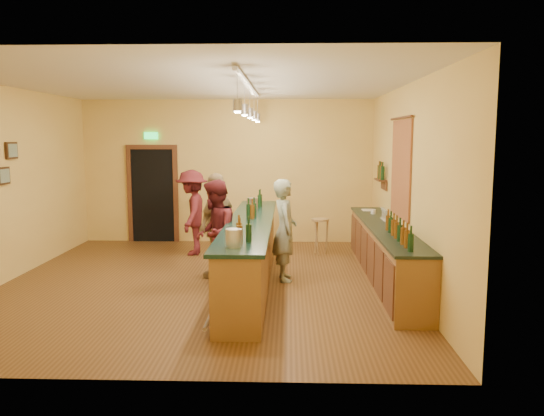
{
  "coord_description": "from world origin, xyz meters",
  "views": [
    {
      "loc": [
        1.39,
        -8.39,
        2.37
      ],
      "look_at": [
        1.11,
        0.2,
        1.22
      ],
      "focal_mm": 35.0,
      "sensor_mm": 36.0,
      "label": 1
    }
  ],
  "objects_px": {
    "bartender": "(285,230)",
    "customer_b": "(218,225)",
    "back_counter": "(385,253)",
    "customer_c": "(192,212)",
    "customer_a": "(215,234)",
    "tasting_bar": "(250,247)",
    "bar_stool": "(320,226)"
  },
  "relations": [
    {
      "from": "back_counter",
      "to": "customer_a",
      "type": "relative_size",
      "value": 2.66
    },
    {
      "from": "customer_c",
      "to": "bar_stool",
      "type": "relative_size",
      "value": 2.34
    },
    {
      "from": "customer_a",
      "to": "bartender",
      "type": "bearing_deg",
      "value": 110.23
    },
    {
      "from": "back_counter",
      "to": "bartender",
      "type": "relative_size",
      "value": 2.69
    },
    {
      "from": "bartender",
      "to": "customer_c",
      "type": "bearing_deg",
      "value": 36.8
    },
    {
      "from": "bartender",
      "to": "customer_a",
      "type": "distance_m",
      "value": 1.18
    },
    {
      "from": "tasting_bar",
      "to": "bar_stool",
      "type": "xyz_separation_m",
      "value": [
        1.25,
        2.2,
        -0.01
      ]
    },
    {
      "from": "customer_a",
      "to": "customer_c",
      "type": "distance_m",
      "value": 2.46
    },
    {
      "from": "customer_a",
      "to": "tasting_bar",
      "type": "bearing_deg",
      "value": 106.89
    },
    {
      "from": "tasting_bar",
      "to": "bartender",
      "type": "bearing_deg",
      "value": 23.94
    },
    {
      "from": "tasting_bar",
      "to": "customer_a",
      "type": "relative_size",
      "value": 2.99
    },
    {
      "from": "bartender",
      "to": "customer_c",
      "type": "xyz_separation_m",
      "value": [
        -1.89,
        1.91,
        0.02
      ]
    },
    {
      "from": "tasting_bar",
      "to": "bartender",
      "type": "relative_size",
      "value": 3.02
    },
    {
      "from": "back_counter",
      "to": "customer_c",
      "type": "relative_size",
      "value": 2.64
    },
    {
      "from": "back_counter",
      "to": "tasting_bar",
      "type": "distance_m",
      "value": 2.21
    },
    {
      "from": "bartender",
      "to": "customer_b",
      "type": "height_order",
      "value": "customer_b"
    },
    {
      "from": "customer_b",
      "to": "back_counter",
      "type": "bearing_deg",
      "value": 108.1
    },
    {
      "from": "tasting_bar",
      "to": "customer_a",
      "type": "bearing_deg",
      "value": -162.57
    },
    {
      "from": "tasting_bar",
      "to": "bar_stool",
      "type": "relative_size",
      "value": 6.92
    },
    {
      "from": "customer_a",
      "to": "customer_c",
      "type": "relative_size",
      "value": 0.99
    },
    {
      "from": "bartender",
      "to": "bar_stool",
      "type": "bearing_deg",
      "value": -27.51
    },
    {
      "from": "customer_c",
      "to": "back_counter",
      "type": "bearing_deg",
      "value": 58.67
    },
    {
      "from": "tasting_bar",
      "to": "customer_c",
      "type": "xyz_separation_m",
      "value": [
        -1.34,
        2.16,
        0.25
      ]
    },
    {
      "from": "back_counter",
      "to": "bartender",
      "type": "distance_m",
      "value": 1.69
    },
    {
      "from": "customer_c",
      "to": "bartender",
      "type": "bearing_deg",
      "value": 42.5
    },
    {
      "from": "bartender",
      "to": "back_counter",
      "type": "bearing_deg",
      "value": -100.06
    },
    {
      "from": "bartender",
      "to": "customer_a",
      "type": "xyz_separation_m",
      "value": [
        -1.1,
        -0.42,
        0.01
      ]
    },
    {
      "from": "bartender",
      "to": "customer_b",
      "type": "bearing_deg",
      "value": 73.2
    },
    {
      "from": "tasting_bar",
      "to": "customer_b",
      "type": "xyz_separation_m",
      "value": [
        -0.58,
        0.42,
        0.28
      ]
    },
    {
      "from": "tasting_bar",
      "to": "bar_stool",
      "type": "height_order",
      "value": "tasting_bar"
    },
    {
      "from": "back_counter",
      "to": "customer_a",
      "type": "bearing_deg",
      "value": -172.67
    },
    {
      "from": "tasting_bar",
      "to": "bar_stool",
      "type": "distance_m",
      "value": 2.53
    }
  ]
}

